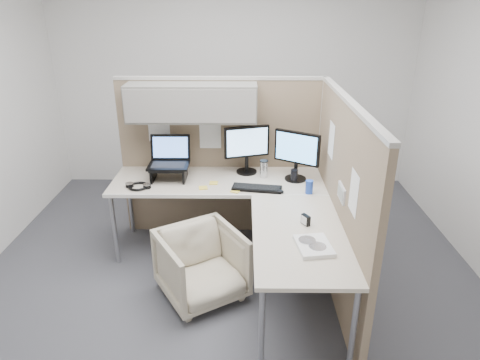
{
  "coord_description": "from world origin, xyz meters",
  "views": [
    {
      "loc": [
        0.13,
        -3.17,
        2.3
      ],
      "look_at": [
        0.1,
        0.25,
        0.85
      ],
      "focal_mm": 32.0,
      "sensor_mm": 36.0,
      "label": 1
    }
  ],
  "objects_px": {
    "office_chair": "(202,262)",
    "desk": "(243,203)",
    "monitor_left": "(247,146)",
    "keyboard": "(257,188)"
  },
  "relations": [
    {
      "from": "desk",
      "to": "monitor_left",
      "type": "relative_size",
      "value": 4.29
    },
    {
      "from": "desk",
      "to": "office_chair",
      "type": "height_order",
      "value": "desk"
    },
    {
      "from": "monitor_left",
      "to": "keyboard",
      "type": "relative_size",
      "value": 1.06
    },
    {
      "from": "keyboard",
      "to": "monitor_left",
      "type": "bearing_deg",
      "value": 111.43
    },
    {
      "from": "monitor_left",
      "to": "office_chair",
      "type": "bearing_deg",
      "value": -128.22
    },
    {
      "from": "desk",
      "to": "office_chair",
      "type": "xyz_separation_m",
      "value": [
        -0.33,
        -0.35,
        -0.37
      ]
    },
    {
      "from": "desk",
      "to": "keyboard",
      "type": "relative_size",
      "value": 4.54
    },
    {
      "from": "office_chair",
      "to": "desk",
      "type": "bearing_deg",
      "value": 14.98
    },
    {
      "from": "office_chair",
      "to": "keyboard",
      "type": "distance_m",
      "value": 0.83
    },
    {
      "from": "office_chair",
      "to": "monitor_left",
      "type": "relative_size",
      "value": 1.37
    }
  ]
}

